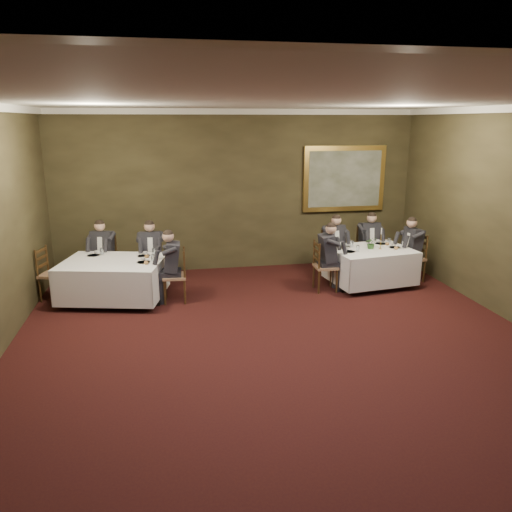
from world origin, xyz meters
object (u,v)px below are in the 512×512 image
object	(u,v)px
diner_main_endright	(412,257)
chair_sec_endleft	(54,285)
chair_main_endleft	(325,276)
diner_sec_backleft	(104,260)
centerpiece	(371,242)
chair_main_backleft	(332,263)
chair_main_backright	(367,260)
table_main	(370,264)
diner_main_endleft	(326,265)
diner_sec_endright	(174,275)
chair_sec_backright	(152,271)
chair_main_endright	(412,267)
table_second	(114,277)
diner_main_backright	(368,250)
painting	(344,179)
chair_sec_endright	(175,287)
diner_sec_backright	(152,261)
diner_main_backleft	(333,253)
candlestick	(381,241)
chair_sec_backleft	(105,271)

from	to	relation	value
diner_main_endright	chair_sec_endleft	distance (m)	7.15
chair_main_endleft	diner_sec_backleft	distance (m)	4.47
chair_main_endleft	centerpiece	world-z (taller)	centerpiece
chair_main_backleft	chair_main_backright	world-z (taller)	same
table_main	diner_main_endleft	size ratio (longest dim) A/B	1.30
diner_sec_endright	chair_main_backleft	bearing A→B (deg)	-71.61
chair_sec_backright	chair_main_endright	bearing A→B (deg)	175.04
table_second	chair_main_backleft	bearing A→B (deg)	9.21
diner_main_backright	chair_sec_backright	world-z (taller)	diner_main_backright
table_second	centerpiece	size ratio (longest dim) A/B	8.18
diner_main_endright	painting	size ratio (longest dim) A/B	0.70
chair_main_backleft	centerpiece	xyz separation A→B (m)	(0.54, -0.73, 0.61)
painting	chair_sec_endright	bearing A→B (deg)	-153.69
diner_main_endleft	diner_sec_backright	xyz separation A→B (m)	(-3.37, 0.95, 0.00)
chair_main_backleft	diner_sec_endright	world-z (taller)	diner_sec_endright
diner_main_endright	diner_main_backleft	bearing A→B (deg)	62.56
chair_main_endright	diner_sec_backleft	world-z (taller)	diner_sec_backleft
chair_main_backleft	chair_main_backright	size ratio (longest dim) A/B	1.00
painting	chair_sec_endleft	bearing A→B (deg)	-167.02
chair_sec_backright	chair_sec_endleft	bearing A→B (deg)	19.02
diner_sec_backleft	table_main	bearing A→B (deg)	-174.29
diner_main_endleft	centerpiece	distance (m)	1.08
chair_main_backleft	painting	xyz separation A→B (m)	(0.54, 0.95, 1.70)
table_main	diner_main_endleft	distance (m)	1.00
chair_sec_endright	candlestick	world-z (taller)	candlestick
chair_sec_endleft	diner_main_endright	bearing A→B (deg)	105.42
chair_main_backright	chair_sec_backleft	world-z (taller)	same
diner_main_endleft	diner_sec_backleft	xyz separation A→B (m)	(-4.32, 1.17, 0.00)
diner_main_endleft	diner_sec_backright	bearing A→B (deg)	-104.43
chair_main_backright	diner_sec_backright	bearing A→B (deg)	-2.08
chair_main_endleft	chair_sec_endright	distance (m)	2.92
table_main	table_second	bearing A→B (deg)	179.73
chair_main_backleft	chair_sec_backleft	xyz separation A→B (m)	(-4.77, 0.29, 0.00)
table_main	table_second	xyz separation A→B (m)	(-5.04, 0.02, 0.00)
chair_sec_backright	chair_sec_backleft	bearing A→B (deg)	-10.67
chair_main_endleft	candlestick	xyz separation A→B (m)	(1.18, 0.10, 0.64)
diner_main_endright	chair_sec_backright	world-z (taller)	diner_main_endright
chair_main_backright	diner_main_endleft	xyz separation A→B (m)	(-1.30, -1.01, 0.23)
chair_sec_backleft	chair_sec_endright	world-z (taller)	same
chair_main_endright	painting	xyz separation A→B (m)	(-1.00, 1.57, 1.70)
chair_main_backright	chair_main_endright	world-z (taller)	same
diner_main_endleft	chair_main_backright	bearing A→B (deg)	129.03
diner_main_backleft	chair_sec_endright	bearing A→B (deg)	6.56
diner_main_backright	painting	distance (m)	1.72
chair_sec_endright	candlestick	size ratio (longest dim) A/B	2.25
diner_main_backright	painting	size ratio (longest dim) A/B	0.70
diner_sec_backleft	chair_sec_endright	distance (m)	1.89
table_main	chair_main_backright	size ratio (longest dim) A/B	1.75
chair_sec_backleft	chair_main_endright	bearing A→B (deg)	-171.46
chair_sec_backleft	painting	world-z (taller)	painting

